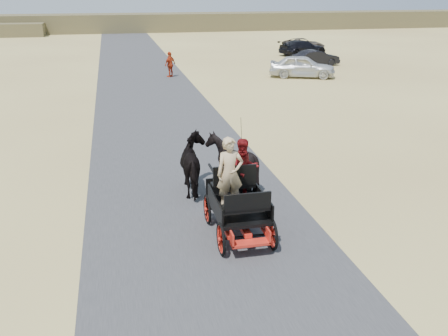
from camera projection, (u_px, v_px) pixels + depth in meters
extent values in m
plane|color=tan|center=(204.00, 231.00, 12.69)|extent=(140.00, 140.00, 0.00)
cube|color=#38383A|center=(204.00, 231.00, 12.69)|extent=(6.00, 140.00, 0.01)
cube|color=brown|center=(123.00, 23.00, 69.16)|extent=(140.00, 6.00, 2.40)
imported|color=black|center=(196.00, 165.00, 14.91)|extent=(0.91, 2.01, 1.70)
imported|color=black|center=(232.00, 162.00, 15.14)|extent=(1.37, 1.54, 1.70)
imported|color=tan|center=(230.00, 174.00, 12.02)|extent=(0.66, 0.43, 1.80)
imported|color=#660C0F|center=(244.00, 169.00, 12.66)|extent=(0.77, 0.60, 1.58)
imported|color=#AB2E13|center=(170.00, 64.00, 34.23)|extent=(1.03, 0.99, 1.73)
imported|color=silver|center=(302.00, 66.00, 34.12)|extent=(4.79, 3.28, 1.51)
imported|color=black|center=(316.00, 58.00, 39.29)|extent=(3.82, 1.74, 1.21)
imported|color=black|center=(303.00, 48.00, 45.48)|extent=(4.88, 2.93, 1.32)
imported|color=brown|center=(304.00, 44.00, 49.04)|extent=(4.41, 2.57, 1.15)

